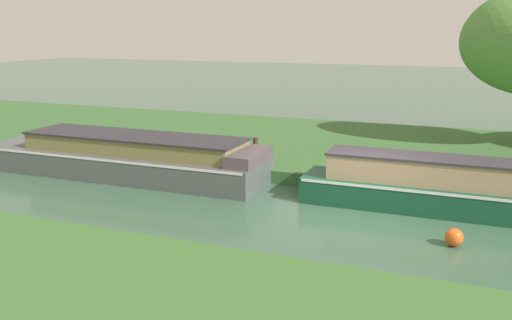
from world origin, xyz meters
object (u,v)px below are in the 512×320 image
at_px(slate_barge, 127,157).
at_px(channel_buoy, 454,237).
at_px(mooring_post_far, 256,150).
at_px(forest_narrowboat, 421,186).
at_px(mooring_post_near, 159,145).

xyz_separation_m(slate_barge, channel_buoy, (10.07, -2.43, -0.41)).
relative_size(slate_barge, mooring_post_far, 11.67).
relative_size(forest_narrowboat, channel_buoy, 15.72).
height_order(forest_narrowboat, mooring_post_near, forest_narrowboat).
xyz_separation_m(mooring_post_near, mooring_post_far, (3.58, 0.00, 0.11)).
bearing_deg(channel_buoy, slate_barge, 166.42).
distance_m(forest_narrowboat, mooring_post_far, 5.50).
bearing_deg(channel_buoy, mooring_post_far, 147.41).
distance_m(slate_barge, mooring_post_near, 1.58).
xyz_separation_m(slate_barge, mooring_post_near, (0.25, 1.56, 0.10)).
relative_size(forest_narrowboat, mooring_post_near, 10.38).
height_order(slate_barge, forest_narrowboat, forest_narrowboat).
bearing_deg(mooring_post_near, forest_narrowboat, -9.96).
distance_m(mooring_post_near, channel_buoy, 10.61).
distance_m(mooring_post_near, mooring_post_far, 3.59).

